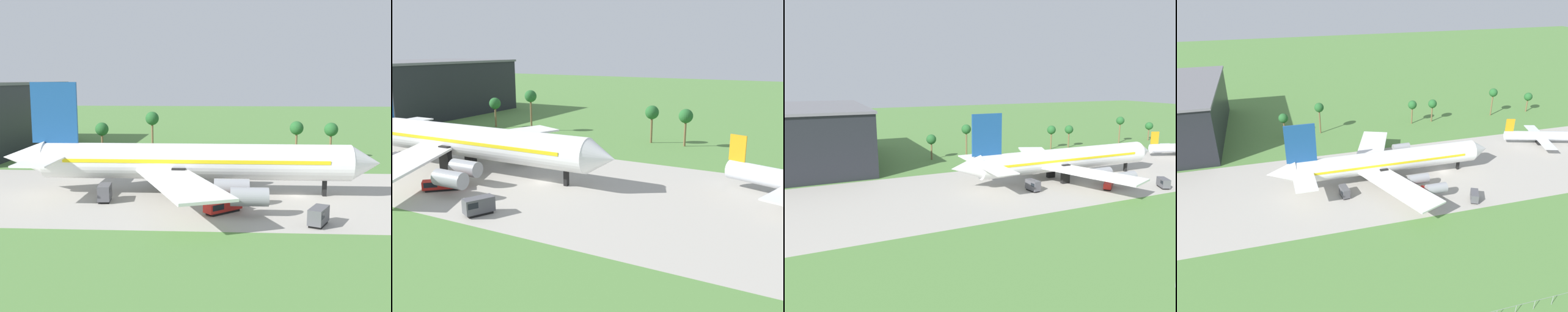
{
  "view_description": "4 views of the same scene",
  "coord_description": "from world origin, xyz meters",
  "views": [
    {
      "loc": [
        -13.02,
        -86.86,
        20.74
      ],
      "look_at": [
        -18.22,
        0.22,
        7.08
      ],
      "focal_mm": 45.0,
      "sensor_mm": 36.0,
      "label": 1
    },
    {
      "loc": [
        43.5,
        -64.91,
        24.21
      ],
      "look_at": [
        9.37,
        0.22,
        6.08
      ],
      "focal_mm": 40.0,
      "sensor_mm": 36.0,
      "label": 2
    },
    {
      "loc": [
        -85.68,
        -88.7,
        29.34
      ],
      "look_at": [
        -45.82,
        0.22,
        9.31
      ],
      "focal_mm": 35.0,
      "sensor_mm": 36.0,
      "label": 3
    },
    {
      "loc": [
        -51.28,
        -96.44,
        56.67
      ],
      "look_at": [
        -22.05,
        5.0,
        6.0
      ],
      "focal_mm": 35.0,
      "sensor_mm": 36.0,
      "label": 4
    }
  ],
  "objects": [
    {
      "name": "fuel_truck",
      "position": [
        -13.38,
        -12.32,
        1.02
      ],
      "size": [
        6.19,
        5.8,
        1.84
      ],
      "color": "black",
      "rests_on": "ground_plane"
    },
    {
      "name": "catering_van",
      "position": [
        0.45,
        -18.21,
        1.43
      ],
      "size": [
        3.79,
        4.92,
        2.67
      ],
      "color": "black",
      "rests_on": "ground_plane"
    },
    {
      "name": "jet_airliner",
      "position": [
        -19.51,
        0.22,
        6.01
      ],
      "size": [
        68.44,
        54.1,
        20.3
      ],
      "color": "white",
      "rests_on": "ground_plane"
    },
    {
      "name": "taxiway_strip",
      "position": [
        0.0,
        0.0,
        0.01
      ],
      "size": [
        320.0,
        44.0,
        0.02
      ],
      "color": "#A8A399",
      "rests_on": "ground_plane"
    },
    {
      "name": "ground_plane",
      "position": [
        0.0,
        0.0,
        0.0
      ],
      "size": [
        600.0,
        600.0,
        0.0
      ],
      "primitive_type": "plane",
      "color": "#517F3D"
    },
    {
      "name": "terminal_building",
      "position": [
        -86.28,
        53.3,
        10.03
      ],
      "size": [
        36.72,
        61.2,
        20.02
      ],
      "color": "black",
      "rests_on": "ground_plane"
    },
    {
      "name": "palm_tree_row",
      "position": [
        7.8,
        42.93,
        8.29
      ],
      "size": [
        111.26,
        3.6,
        12.27
      ],
      "color": "brown",
      "rests_on": "ground_plane"
    }
  ]
}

